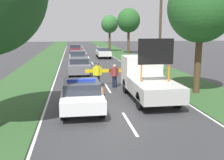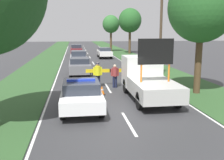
{
  "view_description": "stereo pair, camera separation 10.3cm",
  "coord_description": "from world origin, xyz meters",
  "px_view_note": "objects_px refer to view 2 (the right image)",
  "views": [
    {
      "loc": [
        -2.25,
        -12.07,
        3.79
      ],
      "look_at": [
        -0.14,
        1.92,
        1.1
      ],
      "focal_mm": 42.0,
      "sensor_mm": 36.0,
      "label": 1
    },
    {
      "loc": [
        -2.14,
        -12.09,
        3.79
      ],
      "look_at": [
        -0.14,
        1.92,
        1.1
      ],
      "focal_mm": 42.0,
      "sensor_mm": 36.0,
      "label": 2
    }
  ],
  "objects_px": {
    "road_barrier": "(110,72)",
    "pedestrian_civilian": "(115,74)",
    "police_officer": "(98,73)",
    "queued_car_sedan_silver": "(79,57)",
    "queued_car_suv_grey": "(80,66)",
    "work_truck": "(147,78)",
    "utility_pole": "(161,33)",
    "traffic_cone_behind_barrier": "(71,91)",
    "traffic_cone_near_police": "(88,86)",
    "roadside_tree_near_left": "(130,21)",
    "queued_car_van_white": "(104,52)",
    "roadside_tree_mid_left": "(111,24)",
    "police_car": "(81,94)",
    "roadside_tree_near_right": "(202,8)",
    "queued_car_wagon_maroon": "(76,49)",
    "traffic_cone_centre_front": "(71,83)",
    "traffic_cone_near_truck": "(102,90)"
  },
  "relations": [
    {
      "from": "road_barrier",
      "to": "pedestrian_civilian",
      "type": "height_order",
      "value": "pedestrian_civilian"
    },
    {
      "from": "police_officer",
      "to": "queued_car_sedan_silver",
      "type": "relative_size",
      "value": 0.36
    },
    {
      "from": "pedestrian_civilian",
      "to": "queued_car_suv_grey",
      "type": "distance_m",
      "value": 5.97
    },
    {
      "from": "work_truck",
      "to": "utility_pole",
      "type": "distance_m",
      "value": 6.68
    },
    {
      "from": "work_truck",
      "to": "police_officer",
      "type": "distance_m",
      "value": 3.96
    },
    {
      "from": "traffic_cone_behind_barrier",
      "to": "traffic_cone_near_police",
      "type": "bearing_deg",
      "value": 37.49
    },
    {
      "from": "pedestrian_civilian",
      "to": "police_officer",
      "type": "bearing_deg",
      "value": -164.14
    },
    {
      "from": "roadside_tree_near_left",
      "to": "queued_car_van_white",
      "type": "bearing_deg",
      "value": -128.89
    },
    {
      "from": "work_truck",
      "to": "roadside_tree_mid_left",
      "type": "distance_m",
      "value": 33.07
    },
    {
      "from": "police_officer",
      "to": "police_car",
      "type": "bearing_deg",
      "value": 85.02
    },
    {
      "from": "traffic_cone_behind_barrier",
      "to": "roadside_tree_near_left",
      "type": "height_order",
      "value": "roadside_tree_near_left"
    },
    {
      "from": "pedestrian_civilian",
      "to": "traffic_cone_behind_barrier",
      "type": "distance_m",
      "value": 3.44
    },
    {
      "from": "police_car",
      "to": "roadside_tree_near_right",
      "type": "distance_m",
      "value": 8.58
    },
    {
      "from": "traffic_cone_near_police",
      "to": "queued_car_sedan_silver",
      "type": "xyz_separation_m",
      "value": [
        -0.35,
        13.76,
        0.45
      ]
    },
    {
      "from": "traffic_cone_behind_barrier",
      "to": "roadside_tree_mid_left",
      "type": "distance_m",
      "value": 32.6
    },
    {
      "from": "pedestrian_civilian",
      "to": "roadside_tree_near_left",
      "type": "xyz_separation_m",
      "value": [
        6.37,
        25.4,
        4.42
      ]
    },
    {
      "from": "queued_car_wagon_maroon",
      "to": "roadside_tree_near_right",
      "type": "bearing_deg",
      "value": 104.34
    },
    {
      "from": "traffic_cone_centre_front",
      "to": "roadside_tree_near_left",
      "type": "distance_m",
      "value": 26.98
    },
    {
      "from": "police_car",
      "to": "traffic_cone_behind_barrier",
      "type": "height_order",
      "value": "police_car"
    },
    {
      "from": "traffic_cone_near_police",
      "to": "queued_car_suv_grey",
      "type": "relative_size",
      "value": 0.15
    },
    {
      "from": "traffic_cone_near_police",
      "to": "roadside_tree_near_right",
      "type": "distance_m",
      "value": 8.2
    },
    {
      "from": "traffic_cone_near_police",
      "to": "queued_car_sedan_silver",
      "type": "relative_size",
      "value": 0.14
    },
    {
      "from": "police_officer",
      "to": "utility_pole",
      "type": "xyz_separation_m",
      "value": [
        5.14,
        2.59,
        2.61
      ]
    },
    {
      "from": "queued_car_sedan_silver",
      "to": "utility_pole",
      "type": "xyz_separation_m",
      "value": [
        6.2,
        -10.16,
        2.83
      ]
    },
    {
      "from": "road_barrier",
      "to": "traffic_cone_near_police",
      "type": "height_order",
      "value": "road_barrier"
    },
    {
      "from": "police_officer",
      "to": "roadside_tree_near_right",
      "type": "relative_size",
      "value": 0.24
    },
    {
      "from": "queued_car_van_white",
      "to": "queued_car_suv_grey",
      "type": "bearing_deg",
      "value": 74.91
    },
    {
      "from": "work_truck",
      "to": "traffic_cone_near_truck",
      "type": "distance_m",
      "value": 2.81
    },
    {
      "from": "road_barrier",
      "to": "roadside_tree_near_left",
      "type": "bearing_deg",
      "value": 79.65
    },
    {
      "from": "traffic_cone_near_truck",
      "to": "queued_car_suv_grey",
      "type": "xyz_separation_m",
      "value": [
        -1.15,
        7.43,
        0.51
      ]
    },
    {
      "from": "queued_car_sedan_silver",
      "to": "roadside_tree_mid_left",
      "type": "bearing_deg",
      "value": -109.7
    },
    {
      "from": "road_barrier",
      "to": "traffic_cone_near_truck",
      "type": "distance_m",
      "value": 2.82
    },
    {
      "from": "work_truck",
      "to": "road_barrier",
      "type": "xyz_separation_m",
      "value": [
        -1.65,
        3.64,
        -0.14
      ]
    },
    {
      "from": "queued_car_sedan_silver",
      "to": "roadside_tree_near_left",
      "type": "xyz_separation_m",
      "value": [
        8.57,
        12.53,
        4.55
      ]
    },
    {
      "from": "work_truck",
      "to": "queued_car_sedan_silver",
      "type": "xyz_separation_m",
      "value": [
        -3.59,
        15.79,
        -0.33
      ]
    },
    {
      "from": "queued_car_suv_grey",
      "to": "roadside_tree_mid_left",
      "type": "bearing_deg",
      "value": -104.09
    },
    {
      "from": "queued_car_sedan_silver",
      "to": "roadside_tree_near_left",
      "type": "bearing_deg",
      "value": -124.37
    },
    {
      "from": "queued_car_wagon_maroon",
      "to": "work_truck",
      "type": "bearing_deg",
      "value": 97.57
    },
    {
      "from": "road_barrier",
      "to": "traffic_cone_centre_front",
      "type": "distance_m",
      "value": 2.74
    },
    {
      "from": "traffic_cone_near_truck",
      "to": "utility_pole",
      "type": "distance_m",
      "value": 7.61
    },
    {
      "from": "pedestrian_civilian",
      "to": "traffic_cone_behind_barrier",
      "type": "bearing_deg",
      "value": -127.81
    },
    {
      "from": "pedestrian_civilian",
      "to": "roadside_tree_mid_left",
      "type": "bearing_deg",
      "value": 104.35
    },
    {
      "from": "police_officer",
      "to": "traffic_cone_centre_front",
      "type": "relative_size",
      "value": 3.3
    },
    {
      "from": "roadside_tree_near_right",
      "to": "traffic_cone_near_police",
      "type": "bearing_deg",
      "value": 167.37
    },
    {
      "from": "police_officer",
      "to": "roadside_tree_near_right",
      "type": "bearing_deg",
      "value": 166.33
    },
    {
      "from": "traffic_cone_behind_barrier",
      "to": "utility_pole",
      "type": "bearing_deg",
      "value": 32.58
    },
    {
      "from": "traffic_cone_near_truck",
      "to": "police_car",
      "type": "bearing_deg",
      "value": -114.84
    },
    {
      "from": "roadside_tree_mid_left",
      "to": "pedestrian_civilian",
      "type": "bearing_deg",
      "value": -97.41
    },
    {
      "from": "pedestrian_civilian",
      "to": "traffic_cone_behind_barrier",
      "type": "xyz_separation_m",
      "value": [
        -2.91,
        -1.71,
        -0.65
      ]
    },
    {
      "from": "police_car",
      "to": "queued_car_wagon_maroon",
      "type": "height_order",
      "value": "queued_car_wagon_maroon"
    }
  ]
}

